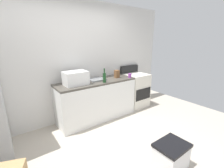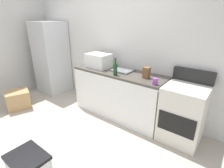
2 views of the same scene
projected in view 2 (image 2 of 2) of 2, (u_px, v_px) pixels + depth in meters
The scene contains 11 objects.
ground_plane at pixel (60, 138), 2.79m from camera, with size 6.00×6.00×0.00m, color #B2A899.
wall_back at pixel (117, 46), 3.45m from camera, with size 5.00×0.10×2.60m, color silver.
kitchen_counter at pixel (119, 93), 3.34m from camera, with size 1.80×0.60×0.90m.
refrigerator at pixel (52, 58), 4.31m from camera, with size 0.68×0.66×1.74m, color silver.
stove_oven at pixel (183, 113), 2.64m from camera, with size 0.60×0.61×1.10m.
microwave at pixel (99, 61), 3.39m from camera, with size 0.46×0.34×0.27m, color white.
sink_basin at pixel (123, 70), 3.18m from camera, with size 0.36×0.32×0.03m, color slate.
wine_bottle at pixel (115, 69), 2.93m from camera, with size 0.07×0.07×0.30m.
coffee_mug at pixel (155, 81), 2.54m from camera, with size 0.08×0.08×0.10m, color purple.
knife_block at pixel (146, 73), 2.81m from camera, with size 0.10×0.10×0.18m, color brown.
cardboard_box_medium at pixel (18, 99), 3.68m from camera, with size 0.41×0.44×0.38m, color tan.
Camera 2 is at (2.06, -1.28, 1.85)m, focal length 27.47 mm.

